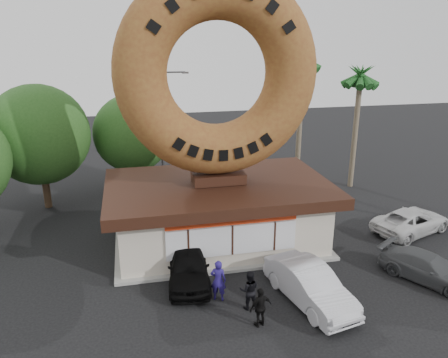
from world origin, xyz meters
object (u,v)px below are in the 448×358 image
donut_shop (218,210)px  car_silver (310,285)px  street_lamp (163,122)px  person_right (261,307)px  person_center (249,290)px  car_grey (428,268)px  car_white (411,221)px  car_black (188,265)px  giant_donut (218,74)px  person_left (218,280)px

donut_shop → car_silver: donut_shop is taller
street_lamp → person_right: street_lamp is taller
donut_shop → person_right: size_ratio=7.00×
person_right → car_silver: 2.61m
person_center → person_right: person_center is taller
car_grey → person_center: bearing=151.0°
donut_shop → car_white: bearing=-6.2°
car_silver → car_white: size_ratio=1.00×
person_center → car_white: (10.58, 4.84, -0.17)m
car_silver → car_grey: size_ratio=1.12×
car_grey → car_white: (2.32, 4.55, 0.05)m
person_right → car_silver: (2.40, 1.05, -0.02)m
car_black → car_grey: size_ratio=1.05×
car_grey → donut_shop: bearing=114.3°
person_center → car_black: (-2.05, 2.60, -0.07)m
giant_donut → car_white: giant_donut is taller
giant_donut → person_center: (-0.02, -6.01, -7.79)m
street_lamp → car_silver: street_lamp is taller
car_white → street_lamp: bearing=28.5°
car_white → giant_donut: bearing=64.2°
street_lamp → person_right: (1.95, -17.17, -3.68)m
giant_donut → car_grey: size_ratio=2.29×
car_black → car_white: (12.63, 2.24, -0.10)m
giant_donut → person_right: 10.60m
car_black → street_lamp: bearing=94.7°
car_silver → person_left: bearing=152.5°
donut_shop → street_lamp: 10.54m
street_lamp → car_black: 13.92m
car_black → car_silver: size_ratio=0.94×
person_right → car_white: (10.47, 5.99, -0.14)m
giant_donut → car_grey: (8.24, -5.73, -8.00)m
car_silver → person_center: bearing=164.9°
street_lamp → person_left: bearing=-87.1°
person_center → car_grey: size_ratio=0.39×
person_left → car_black: bearing=-38.9°
person_left → car_white: person_left is taller
street_lamp → person_left: street_lamp is taller
street_lamp → car_silver: 17.10m
street_lamp → person_center: size_ratio=4.85×
person_center → car_silver: person_center is taller
person_center → person_right: 1.16m
person_left → car_black: person_left is taller
person_left → car_grey: person_left is taller
person_left → person_right: (1.18, -1.99, -0.09)m
car_silver → car_black: bearing=136.6°
person_center → car_black: size_ratio=0.37×
giant_donut → person_center: size_ratio=5.84×
person_right → car_grey: 8.28m
person_center → car_white: person_center is taller
street_lamp → car_white: bearing=-42.0°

